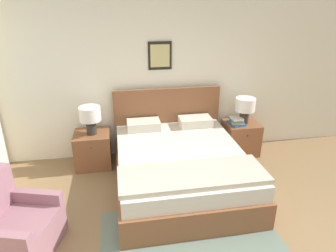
{
  "coord_description": "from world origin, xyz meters",
  "views": [
    {
      "loc": [
        -0.65,
        -2.01,
        2.49
      ],
      "look_at": [
        -0.04,
        1.48,
        0.98
      ],
      "focal_mm": 32.0,
      "sensor_mm": 36.0,
      "label": 1
    }
  ],
  "objects_px": {
    "armchair": "(15,229)",
    "table_lamp_near_window": "(90,116)",
    "table_lamp_by_door": "(245,107)",
    "nightstand_by_door": "(240,138)",
    "nightstand_near_window": "(93,149)",
    "bed": "(180,166)"
  },
  "relations": [
    {
      "from": "bed",
      "to": "table_lamp_by_door",
      "type": "relative_size",
      "value": 4.9
    },
    {
      "from": "armchair",
      "to": "nightstand_by_door",
      "type": "distance_m",
      "value": 3.62
    },
    {
      "from": "nightstand_by_door",
      "to": "table_lamp_near_window",
      "type": "xyz_separation_m",
      "value": [
        -2.48,
        -0.02,
        0.57
      ]
    },
    {
      "from": "nightstand_by_door",
      "to": "table_lamp_by_door",
      "type": "bearing_deg",
      "value": -49.2
    },
    {
      "from": "bed",
      "to": "table_lamp_by_door",
      "type": "xyz_separation_m",
      "value": [
        1.26,
        0.79,
        0.54
      ]
    },
    {
      "from": "nightstand_near_window",
      "to": "nightstand_by_door",
      "type": "height_order",
      "value": "same"
    },
    {
      "from": "bed",
      "to": "nightstand_near_window",
      "type": "height_order",
      "value": "bed"
    },
    {
      "from": "bed",
      "to": "nightstand_near_window",
      "type": "distance_m",
      "value": 1.49
    },
    {
      "from": "bed",
      "to": "nightstand_near_window",
      "type": "bearing_deg",
      "value": 146.93
    },
    {
      "from": "nightstand_near_window",
      "to": "table_lamp_by_door",
      "type": "distance_m",
      "value": 2.57
    },
    {
      "from": "armchair",
      "to": "table_lamp_near_window",
      "type": "relative_size",
      "value": 2.05
    },
    {
      "from": "armchair",
      "to": "table_lamp_near_window",
      "type": "height_order",
      "value": "table_lamp_near_window"
    },
    {
      "from": "table_lamp_by_door",
      "to": "nightstand_by_door",
      "type": "bearing_deg",
      "value": 130.8
    },
    {
      "from": "table_lamp_near_window",
      "to": "nightstand_by_door",
      "type": "bearing_deg",
      "value": 0.45
    },
    {
      "from": "nightstand_by_door",
      "to": "armchair",
      "type": "bearing_deg",
      "value": -151.79
    },
    {
      "from": "table_lamp_near_window",
      "to": "table_lamp_by_door",
      "type": "height_order",
      "value": "same"
    },
    {
      "from": "nightstand_near_window",
      "to": "table_lamp_by_door",
      "type": "xyz_separation_m",
      "value": [
        2.51,
        -0.02,
        0.57
      ]
    },
    {
      "from": "table_lamp_near_window",
      "to": "table_lamp_by_door",
      "type": "bearing_deg",
      "value": 0.0
    },
    {
      "from": "armchair",
      "to": "table_lamp_near_window",
      "type": "distance_m",
      "value": 1.92
    },
    {
      "from": "bed",
      "to": "nightstand_near_window",
      "type": "relative_size",
      "value": 3.89
    },
    {
      "from": "table_lamp_by_door",
      "to": "bed",
      "type": "bearing_deg",
      "value": -147.91
    },
    {
      "from": "table_lamp_near_window",
      "to": "table_lamp_by_door",
      "type": "xyz_separation_m",
      "value": [
        2.5,
        0.0,
        0.0
      ]
    }
  ]
}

